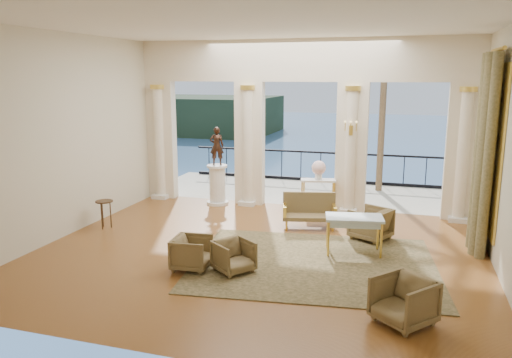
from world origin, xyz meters
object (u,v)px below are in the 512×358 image
(armchair_d, at_px, (192,251))
(side_table, at_px, (104,205))
(settee, at_px, (309,211))
(console_table, at_px, (318,185))
(pedestal, at_px, (217,185))
(armchair_c, at_px, (371,222))
(armchair_a, at_px, (234,255))
(game_table, at_px, (354,220))
(armchair_b, at_px, (404,299))
(statue, at_px, (217,146))

(armchair_d, relative_size, side_table, 1.03)
(armchair_d, bearing_deg, settee, -31.75)
(console_table, bearing_deg, pedestal, 168.03)
(armchair_c, bearing_deg, armchair_a, -13.37)
(game_table, bearing_deg, pedestal, 133.91)
(armchair_a, height_order, armchair_c, armchair_c)
(armchair_a, bearing_deg, armchair_d, 133.52)
(armchair_b, height_order, armchair_c, armchair_c)
(settee, bearing_deg, armchair_d, -130.37)
(game_table, relative_size, console_table, 1.26)
(armchair_c, bearing_deg, console_table, -114.91)
(settee, bearing_deg, pedestal, 139.92)
(statue, height_order, side_table, statue)
(statue, height_order, console_table, statue)
(game_table, relative_size, statue, 1.16)
(armchair_b, xyz_separation_m, console_table, (-2.28, 5.73, 0.34))
(pedestal, relative_size, statue, 1.05)
(armchair_b, bearing_deg, statue, 171.75)
(armchair_a, relative_size, armchair_c, 0.84)
(side_table, bearing_deg, armchair_d, -30.06)
(armchair_d, bearing_deg, armchair_a, -88.91)
(settee, distance_m, game_table, 1.94)
(armchair_d, distance_m, console_table, 4.95)
(armchair_b, bearing_deg, pedestal, 171.75)
(armchair_c, height_order, game_table, same)
(armchair_c, height_order, pedestal, pedestal)
(armchair_a, distance_m, armchair_b, 3.23)
(pedestal, distance_m, statue, 1.11)
(game_table, bearing_deg, armchair_a, -151.50)
(armchair_b, bearing_deg, armchair_d, -155.49)
(armchair_b, distance_m, game_table, 2.96)
(armchair_c, xyz_separation_m, settee, (-1.47, 0.47, 0.02))
(armchair_a, bearing_deg, pedestal, 61.90)
(armchair_d, height_order, console_table, console_table)
(game_table, bearing_deg, armchair_c, 65.00)
(pedestal, bearing_deg, statue, 0.00)
(settee, bearing_deg, armchair_a, -118.22)
(armchair_c, relative_size, console_table, 0.80)
(armchair_d, distance_m, settee, 3.60)
(game_table, relative_size, pedestal, 1.10)
(armchair_d, bearing_deg, console_table, -23.59)
(game_table, xyz_separation_m, pedestal, (-4.10, 2.92, -0.16))
(armchair_c, xyz_separation_m, console_table, (-1.52, 1.94, 0.34))
(armchair_d, distance_m, statue, 4.99)
(pedestal, relative_size, console_table, 1.14)
(armchair_b, xyz_separation_m, armchair_d, (-3.83, 1.04, -0.04))
(armchair_a, xyz_separation_m, pedestal, (-2.10, 4.55, 0.21))
(armchair_b, relative_size, statue, 0.72)
(settee, relative_size, side_table, 2.03)
(armchair_c, distance_m, statue, 4.92)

